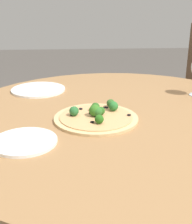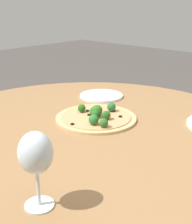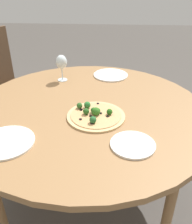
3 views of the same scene
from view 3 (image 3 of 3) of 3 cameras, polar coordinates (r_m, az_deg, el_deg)
name	(u,v)px [view 3 (image 3 of 3)]	position (r m, az deg, el deg)	size (l,w,h in m)	color
ground_plane	(90,193)	(1.88, -1.49, -18.02)	(12.00, 12.00, 0.00)	#4C4742
dining_table	(88,115)	(1.46, -1.83, -0.69)	(1.37, 1.37, 0.70)	olive
chair	(0,84)	(2.35, -21.00, 5.90)	(0.56, 0.56, 0.96)	brown
pizza	(95,115)	(1.33, -0.17, -0.59)	(0.31, 0.31, 0.06)	tan
wine_glass	(61,63)	(1.76, -7.92, 11.12)	(0.08, 0.08, 0.18)	silver
plate_near	(133,145)	(1.15, 8.40, -7.36)	(0.21, 0.21, 0.01)	white
plate_far	(111,75)	(1.86, 3.38, 8.45)	(0.25, 0.25, 0.01)	white
plate_side	(6,142)	(1.22, -19.84, -6.47)	(0.26, 0.26, 0.01)	white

